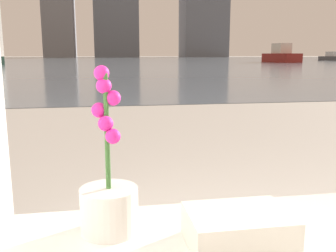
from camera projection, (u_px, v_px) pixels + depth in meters
potted_orchid at (109, 198)px, 0.91m from camera, size 0.14×0.14×0.41m
towel_stack at (238, 229)px, 0.85m from camera, size 0.23×0.17×0.08m
harbor_water at (106, 60)px, 60.15m from camera, size 180.00×110.00×0.01m
harbor_boat_1 at (281, 56)px, 42.60m from camera, size 2.28×5.78×2.13m
harbor_boat_4 at (331, 57)px, 55.40m from camera, size 2.37×3.62×1.29m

